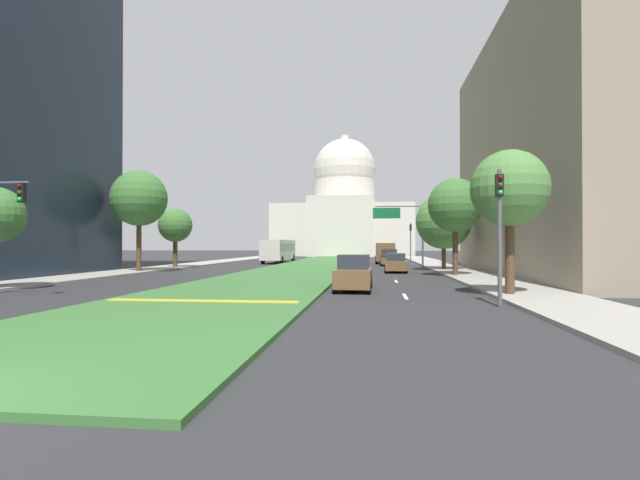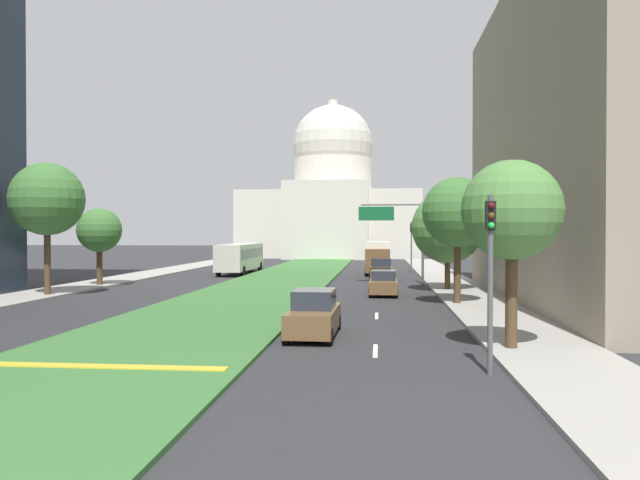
# 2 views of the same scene
# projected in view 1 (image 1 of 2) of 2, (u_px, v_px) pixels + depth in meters

# --- Properties ---
(ground_plane) EXTENTS (260.00, 260.00, 0.00)m
(ground_plane) POSITION_uv_depth(u_px,v_px,m) (319.00, 264.00, 57.04)
(ground_plane) COLOR #2B2B2D
(grass_median) EXTENTS (8.49, 91.64, 0.14)m
(grass_median) POSITION_uv_depth(u_px,v_px,m) (313.00, 265.00, 51.99)
(grass_median) COLOR #386B33
(grass_median) RESTS_ON ground_plane
(median_curb_nose) EXTENTS (7.64, 0.50, 0.04)m
(median_curb_nose) POSITION_uv_depth(u_px,v_px,m) (202.00, 301.00, 18.49)
(median_curb_nose) COLOR gold
(median_curb_nose) RESTS_ON grass_median
(lane_dashes_right) EXTENTS (0.16, 61.29, 0.01)m
(lane_dashes_right) POSITION_uv_depth(u_px,v_px,m) (387.00, 265.00, 54.32)
(lane_dashes_right) COLOR silver
(lane_dashes_right) RESTS_ON ground_plane
(sidewalk_left) EXTENTS (4.00, 91.64, 0.15)m
(sidewalk_left) POSITION_uv_depth(u_px,v_px,m) (172.00, 267.00, 48.51)
(sidewalk_left) COLOR #9E9991
(sidewalk_left) RESTS_ON ground_plane
(sidewalk_right) EXTENTS (4.00, 91.64, 0.15)m
(sidewalk_right) POSITION_uv_depth(u_px,v_px,m) (450.00, 268.00, 45.35)
(sidewalk_right) COLOR #9E9991
(sidewalk_right) RESTS_ON ground_plane
(midrise_block_right) EXTENTS (13.77, 30.29, 19.12)m
(midrise_block_right) POSITION_uv_depth(u_px,v_px,m) (591.00, 148.00, 35.40)
(midrise_block_right) COLOR gray
(midrise_block_right) RESTS_ON ground_plane
(capitol_building) EXTENTS (29.37, 29.85, 27.18)m
(capitol_building) POSITION_uv_depth(u_px,v_px,m) (345.00, 214.00, 106.99)
(capitol_building) COLOR beige
(capitol_building) RESTS_ON ground_plane
(traffic_light_near_right) EXTENTS (0.28, 0.35, 5.20)m
(traffic_light_near_right) POSITION_uv_depth(u_px,v_px,m) (500.00, 219.00, 17.90)
(traffic_light_near_right) COLOR #515456
(traffic_light_near_right) RESTS_ON ground_plane
(traffic_light_far_right) EXTENTS (0.28, 0.35, 5.20)m
(traffic_light_far_right) POSITION_uv_depth(u_px,v_px,m) (411.00, 237.00, 61.86)
(traffic_light_far_right) COLOR #515456
(traffic_light_far_right) RESTS_ON ground_plane
(overhead_guide_sign) EXTENTS (5.16, 0.20, 6.50)m
(overhead_guide_sign) POSITION_uv_depth(u_px,v_px,m) (404.00, 223.00, 48.60)
(overhead_guide_sign) COLOR #515456
(overhead_guide_sign) RESTS_ON ground_plane
(street_tree_right_near) EXTENTS (3.45, 3.45, 6.62)m
(street_tree_right_near) POSITION_uv_depth(u_px,v_px,m) (509.00, 189.00, 21.31)
(street_tree_right_near) COLOR #4C3823
(street_tree_right_near) RESTS_ON ground_plane
(street_tree_left_mid) EXTENTS (4.66, 4.66, 8.57)m
(street_tree_left_mid) POSITION_uv_depth(u_px,v_px,m) (139.00, 199.00, 39.81)
(street_tree_left_mid) COLOR #4C3823
(street_tree_left_mid) RESTS_ON ground_plane
(street_tree_right_mid) EXTENTS (3.95, 3.95, 7.22)m
(street_tree_right_mid) POSITION_uv_depth(u_px,v_px,m) (455.00, 206.00, 34.65)
(street_tree_right_mid) COLOR #4C3823
(street_tree_right_mid) RESTS_ON ground_plane
(street_tree_left_far) EXTENTS (3.33, 3.33, 5.94)m
(street_tree_left_far) POSITION_uv_depth(u_px,v_px,m) (175.00, 226.00, 47.00)
(street_tree_left_far) COLOR #4C3823
(street_tree_left_far) RESTS_ON ground_plane
(street_tree_right_far) EXTENTS (5.00, 5.00, 6.96)m
(street_tree_right_far) POSITION_uv_depth(u_px,v_px,m) (444.00, 222.00, 43.00)
(street_tree_right_far) COLOR #4C3823
(street_tree_right_far) RESTS_ON ground_plane
(sedan_lead_stopped) EXTENTS (1.90, 4.56, 1.85)m
(sedan_lead_stopped) POSITION_uv_depth(u_px,v_px,m) (354.00, 274.00, 24.49)
(sedan_lead_stopped) COLOR brown
(sedan_lead_stopped) RESTS_ON ground_plane
(sedan_midblock) EXTENTS (1.89, 4.20, 1.63)m
(sedan_midblock) POSITION_uv_depth(u_px,v_px,m) (395.00, 263.00, 40.20)
(sedan_midblock) COLOR brown
(sedan_midblock) RESTS_ON ground_plane
(sedan_distant) EXTENTS (2.06, 4.42, 1.84)m
(sedan_distant) POSITION_uv_depth(u_px,v_px,m) (389.00, 258.00, 53.33)
(sedan_distant) COLOR brown
(sedan_distant) RESTS_ON ground_plane
(box_truck_delivery) EXTENTS (2.40, 6.40, 3.20)m
(box_truck_delivery) POSITION_uv_depth(u_px,v_px,m) (385.00, 250.00, 59.63)
(box_truck_delivery) COLOR brown
(box_truck_delivery) RESTS_ON ground_plane
(city_bus) EXTENTS (2.62, 11.00, 2.95)m
(city_bus) POSITION_uv_depth(u_px,v_px,m) (279.00, 249.00, 61.28)
(city_bus) COLOR beige
(city_bus) RESTS_ON ground_plane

